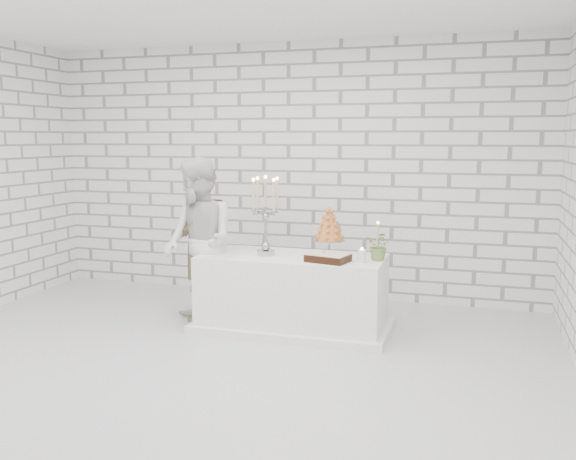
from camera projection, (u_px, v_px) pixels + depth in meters
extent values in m
cube|color=silver|center=(204.00, 365.00, 5.15)|extent=(6.00, 5.00, 0.01)
cube|color=white|center=(289.00, 171.00, 7.29)|extent=(6.00, 0.01, 3.00)
cube|color=white|center=(292.00, 293.00, 6.06)|extent=(1.80, 0.80, 0.75)
imported|color=#4E3F26|center=(199.00, 243.00, 6.39)|extent=(0.53, 0.67, 1.61)
imported|color=silver|center=(199.00, 243.00, 6.09)|extent=(1.05, 1.04, 1.71)
cube|color=black|center=(328.00, 257.00, 5.70)|extent=(0.42, 0.35, 0.08)
cylinder|color=white|center=(362.00, 256.00, 5.66)|extent=(0.10, 0.10, 0.12)
cylinder|color=#C8B195|center=(378.00, 240.00, 5.95)|extent=(0.07, 0.07, 0.32)
imported|color=#487C3E|center=(379.00, 246.00, 5.75)|extent=(0.31, 0.30, 0.28)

